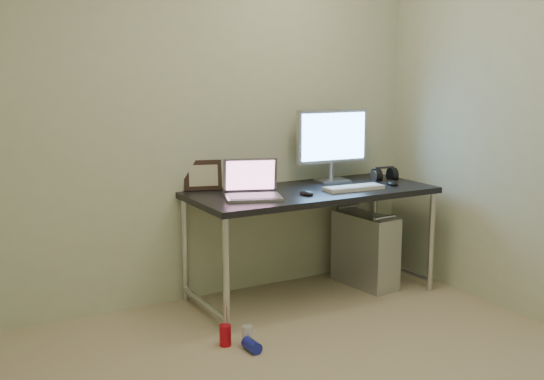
% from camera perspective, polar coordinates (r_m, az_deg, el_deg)
% --- Properties ---
extents(wall_back, '(3.50, 0.02, 2.50)m').
position_cam_1_polar(wall_back, '(4.53, -7.28, 6.15)').
color(wall_back, beige).
rests_on(wall_back, ground).
extents(desk, '(1.67, 0.73, 0.75)m').
position_cam_1_polar(desk, '(4.62, 3.30, -0.89)').
color(desk, black).
rests_on(desk, ground).
extents(tower_computer, '(0.27, 0.52, 0.56)m').
position_cam_1_polar(tower_computer, '(4.98, 7.79, -4.98)').
color(tower_computer, '#B0B0B5').
rests_on(tower_computer, ground).
extents(cable_a, '(0.01, 0.16, 0.69)m').
position_cam_1_polar(cable_a, '(5.17, 5.32, -2.82)').
color(cable_a, black).
rests_on(cable_a, ground).
extents(cable_b, '(0.02, 0.11, 0.71)m').
position_cam_1_polar(cable_b, '(5.21, 6.26, -2.96)').
color(cable_b, black).
rests_on(cable_b, ground).
extents(can_red, '(0.09, 0.09, 0.12)m').
position_cam_1_polar(can_red, '(3.98, -3.93, -12.04)').
color(can_red, red).
rests_on(can_red, ground).
extents(can_white, '(0.08, 0.08, 0.11)m').
position_cam_1_polar(can_white, '(3.99, -2.06, -12.08)').
color(can_white, silver).
rests_on(can_white, ground).
extents(can_blue, '(0.07, 0.13, 0.07)m').
position_cam_1_polar(can_blue, '(3.91, -1.70, -12.89)').
color(can_blue, '#1A22A4').
rests_on(can_blue, ground).
extents(laptop, '(0.42, 0.39, 0.24)m').
position_cam_1_polar(laptop, '(4.33, -1.67, 0.12)').
color(laptop, '#B1AFB7').
rests_on(laptop, desk).
extents(monitor, '(0.55, 0.18, 0.52)m').
position_cam_1_polar(monitor, '(4.90, 5.07, 4.22)').
color(monitor, '#B1AFB7').
rests_on(monitor, desk).
extents(keyboard, '(0.42, 0.16, 0.03)m').
position_cam_1_polar(keyboard, '(4.63, 6.86, 0.17)').
color(keyboard, silver).
rests_on(keyboard, desk).
extents(mouse_right, '(0.10, 0.13, 0.04)m').
position_cam_1_polar(mouse_right, '(4.85, 10.04, 0.64)').
color(mouse_right, black).
rests_on(mouse_right, desk).
extents(mouse_left, '(0.09, 0.12, 0.04)m').
position_cam_1_polar(mouse_left, '(4.42, 2.90, -0.19)').
color(mouse_left, black).
rests_on(mouse_left, desk).
extents(headphones, '(0.19, 0.12, 0.12)m').
position_cam_1_polar(headphones, '(5.06, 9.39, 1.22)').
color(headphones, black).
rests_on(headphones, desk).
extents(picture_frame, '(0.26, 0.15, 0.20)m').
position_cam_1_polar(picture_frame, '(4.59, -5.82, 1.23)').
color(picture_frame, black).
rests_on(picture_frame, desk).
extents(webcam, '(0.05, 0.04, 0.12)m').
position_cam_1_polar(webcam, '(4.63, -3.08, 1.15)').
color(webcam, silver).
rests_on(webcam, desk).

